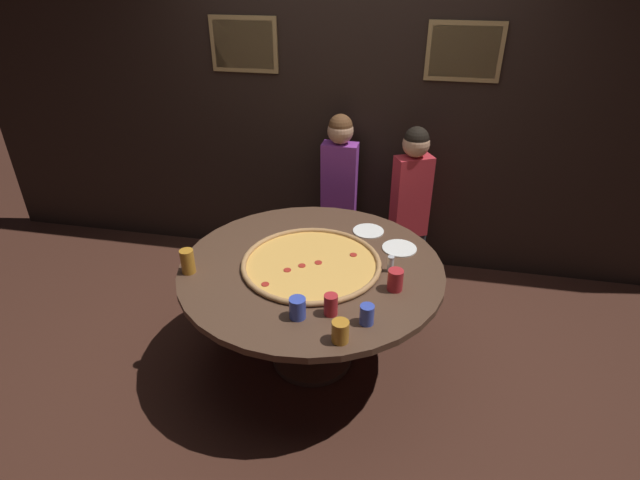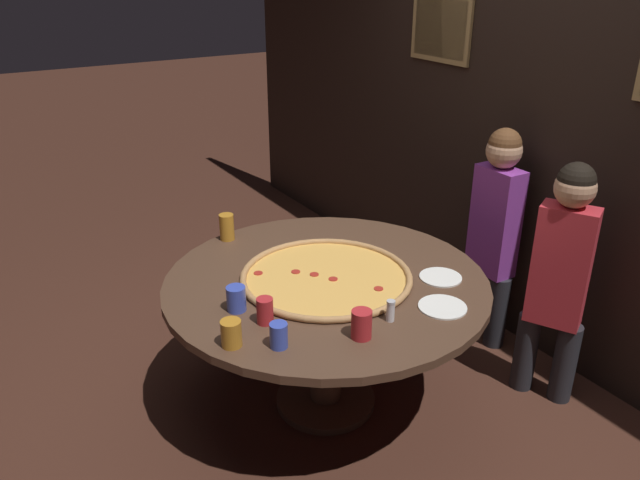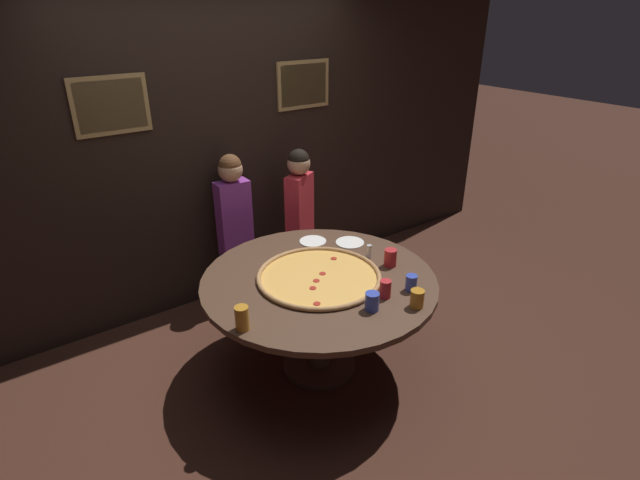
{
  "view_description": "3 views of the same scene",
  "coord_description": "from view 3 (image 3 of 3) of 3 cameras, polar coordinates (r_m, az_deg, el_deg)",
  "views": [
    {
      "loc": [
        0.54,
        -2.42,
        2.34
      ],
      "look_at": [
        0.05,
        0.02,
        0.9
      ],
      "focal_mm": 28.0,
      "sensor_mm": 36.0,
      "label": 1
    },
    {
      "loc": [
        2.24,
        -1.43,
        2.16
      ],
      "look_at": [
        -0.09,
        0.02,
        0.91
      ],
      "focal_mm": 35.0,
      "sensor_mm": 36.0,
      "label": 2
    },
    {
      "loc": [
        -1.67,
        -2.33,
        2.4
      ],
      "look_at": [
        0.08,
        0.1,
        0.96
      ],
      "focal_mm": 28.0,
      "sensor_mm": 36.0,
      "label": 3
    }
  ],
  "objects": [
    {
      "name": "drink_cup_beside_pizza",
      "position": [
        3.11,
        7.48,
        -5.56
      ],
      "size": [
        0.07,
        0.07,
        0.12
      ],
      "primitive_type": "cylinder",
      "color": "#B22328",
      "rests_on": "dining_table"
    },
    {
      "name": "drink_cup_centre_back",
      "position": [
        2.98,
        5.97,
        -7.01
      ],
      "size": [
        0.09,
        0.09,
        0.11
      ],
      "primitive_type": "cylinder",
      "color": "#384CB7",
      "rests_on": "dining_table"
    },
    {
      "name": "drink_cup_by_shaker",
      "position": [
        3.21,
        10.38,
        -4.85
      ],
      "size": [
        0.07,
        0.07,
        0.11
      ],
      "primitive_type": "cylinder",
      "color": "#384CB7",
      "rests_on": "dining_table"
    },
    {
      "name": "white_plate_far_back",
      "position": [
        3.79,
        3.43,
        -0.28
      ],
      "size": [
        0.22,
        0.22,
        0.01
      ],
      "primitive_type": "cylinder",
      "color": "white",
      "rests_on": "dining_table"
    },
    {
      "name": "condiment_shaker",
      "position": [
        3.57,
        5.63,
        -1.29
      ],
      "size": [
        0.04,
        0.04,
        0.1
      ],
      "color": "silver",
      "rests_on": "dining_table"
    },
    {
      "name": "drink_cup_near_right",
      "position": [
        3.05,
        11.04,
        -6.59
      ],
      "size": [
        0.08,
        0.08,
        0.11
      ],
      "primitive_type": "cylinder",
      "color": "#BC7A23",
      "rests_on": "dining_table"
    },
    {
      "name": "drink_cup_far_right",
      "position": [
        3.47,
        8.05,
        -2.01
      ],
      "size": [
        0.09,
        0.09,
        0.12
      ],
      "primitive_type": "cylinder",
      "color": "#B22328",
      "rests_on": "dining_table"
    },
    {
      "name": "dining_table",
      "position": [
        3.38,
        -0.12,
        -6.3
      ],
      "size": [
        1.57,
        1.57,
        0.74
      ],
      "color": "#4C3323",
      "rests_on": "ground_plane"
    },
    {
      "name": "back_wall",
      "position": [
        4.22,
        -11.32,
        10.14
      ],
      "size": [
        6.4,
        0.08,
        2.6
      ],
      "color": "black",
      "rests_on": "ground_plane"
    },
    {
      "name": "diner_side_left",
      "position": [
        4.36,
        -2.33,
        3.21
      ],
      "size": [
        0.34,
        0.25,
        1.3
      ],
      "rotation": [
        0.0,
        0.0,
        -2.66
      ],
      "color": "#232328",
      "rests_on": "ground_plane"
    },
    {
      "name": "white_plate_near_front",
      "position": [
        3.8,
        -0.83,
        -0.14
      ],
      "size": [
        0.2,
        0.2,
        0.01
      ],
      "primitive_type": "cylinder",
      "color": "white",
      "rests_on": "dining_table"
    },
    {
      "name": "diner_far_right",
      "position": [
        4.2,
        -9.74,
        2.14
      ],
      "size": [
        0.33,
        0.2,
        1.32
      ],
      "rotation": [
        0.0,
        0.0,
        3.12
      ],
      "color": "#232328",
      "rests_on": "ground_plane"
    },
    {
      "name": "drink_cup_far_left",
      "position": [
        2.83,
        -8.9,
        -8.82
      ],
      "size": [
        0.08,
        0.08,
        0.15
      ],
      "primitive_type": "cylinder",
      "color": "#BC7A23",
      "rests_on": "dining_table"
    },
    {
      "name": "giant_pizza",
      "position": [
        3.31,
        -0.1,
        -4.16
      ],
      "size": [
        0.83,
        0.83,
        0.03
      ],
      "color": "#E5A84C",
      "rests_on": "dining_table"
    },
    {
      "name": "ground_plane",
      "position": [
        3.74,
        -0.11,
        -14.22
      ],
      "size": [
        24.0,
        24.0,
        0.0
      ],
      "primitive_type": "plane",
      "color": "#422319"
    }
  ]
}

